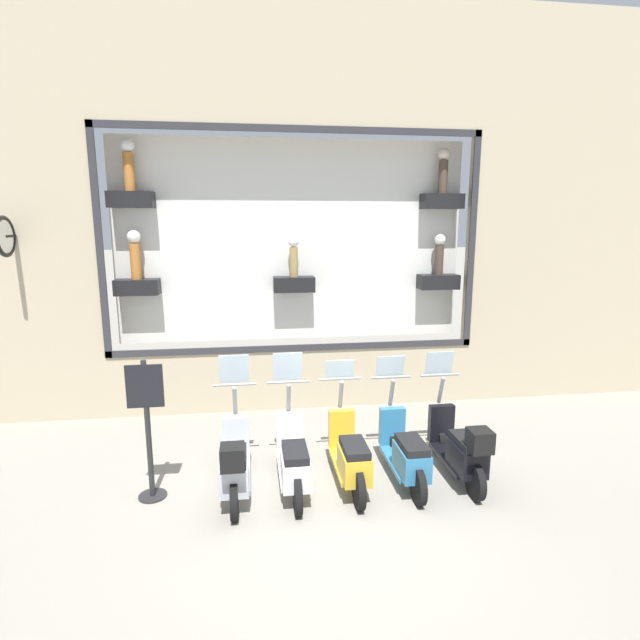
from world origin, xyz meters
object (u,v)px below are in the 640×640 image
(scooter_white_3, at_px, (293,460))
(shop_sign_post, at_px, (148,425))
(scooter_teal_1, at_px, (405,453))
(scooter_silver_4, at_px, (235,463))
(scooter_black_0, at_px, (460,448))
(scooter_yellow_2, at_px, (350,456))

(scooter_white_3, relative_size, shop_sign_post, 0.98)
(scooter_teal_1, xyz_separation_m, shop_sign_post, (0.07, 3.35, 0.58))
(scooter_teal_1, distance_m, shop_sign_post, 3.40)
(scooter_teal_1, height_order, scooter_silver_4, scooter_silver_4)
(scooter_black_0, relative_size, shop_sign_post, 0.98)
(scooter_white_3, bearing_deg, shop_sign_post, 87.94)
(scooter_black_0, bearing_deg, scooter_teal_1, 85.40)
(scooter_black_0, xyz_separation_m, shop_sign_post, (0.13, 4.12, 0.53))
(scooter_yellow_2, distance_m, shop_sign_post, 2.66)
(scooter_black_0, relative_size, scooter_white_3, 1.00)
(scooter_black_0, relative_size, scooter_silver_4, 1.00)
(scooter_silver_4, relative_size, shop_sign_post, 0.98)
(scooter_yellow_2, bearing_deg, shop_sign_post, 88.50)
(shop_sign_post, bearing_deg, scooter_white_3, -92.06)
(scooter_white_3, bearing_deg, scooter_silver_4, 94.86)
(scooter_yellow_2, relative_size, scooter_silver_4, 1.00)
(scooter_black_0, xyz_separation_m, scooter_teal_1, (0.06, 0.76, -0.04))
(scooter_black_0, relative_size, scooter_yellow_2, 1.00)
(scooter_teal_1, relative_size, scooter_white_3, 1.00)
(scooter_yellow_2, height_order, shop_sign_post, shop_sign_post)
(scooter_yellow_2, xyz_separation_m, scooter_silver_4, (-0.06, 1.52, 0.04))
(scooter_black_0, height_order, scooter_teal_1, scooter_black_0)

